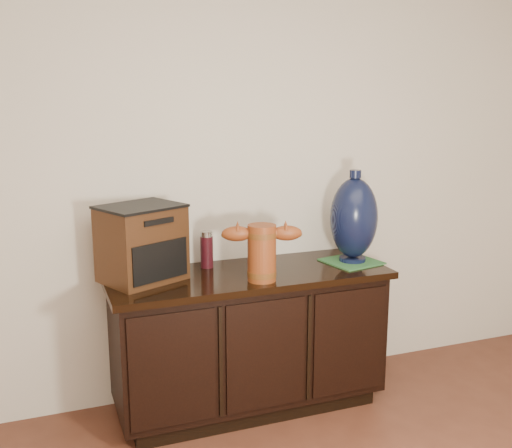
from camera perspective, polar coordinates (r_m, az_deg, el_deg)
name	(u,v)px	position (r m, az deg, el deg)	size (l,w,h in m)	color
sideboard	(249,339)	(3.24, -0.71, -10.87)	(1.46, 0.56, 0.75)	black
terracotta_vessel	(262,249)	(2.93, 0.56, -2.43)	(0.40, 0.18, 0.28)	brown
tv_radio	(142,243)	(2.99, -10.83, -1.81)	(0.47, 0.43, 0.38)	#391E0E
green_mat	(351,261)	(3.34, 9.08, -3.54)	(0.27, 0.27, 0.01)	#2F6934
lamp_base	(354,218)	(3.28, 9.30, 0.53)	(0.30, 0.30, 0.50)	black
spray_can	(207,250)	(3.18, -4.72, -2.46)	(0.07, 0.07, 0.20)	#500D18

